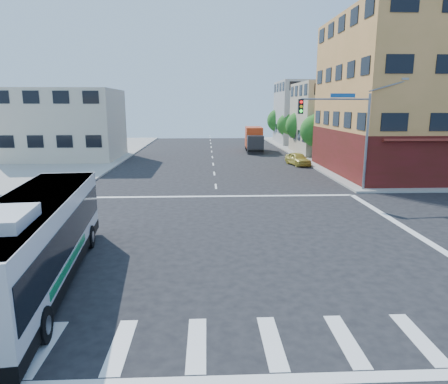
{
  "coord_description": "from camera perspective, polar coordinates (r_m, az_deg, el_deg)",
  "views": [
    {
      "loc": [
        -0.69,
        -17.47,
        6.17
      ],
      "look_at": [
        0.22,
        3.4,
        1.63
      ],
      "focal_mm": 32.0,
      "sensor_mm": 36.0,
      "label": 1
    }
  ],
  "objects": [
    {
      "name": "box_truck",
      "position": [
        54.92,
        4.31,
        7.43
      ],
      "size": [
        2.5,
        7.36,
        3.27
      ],
      "rotation": [
        0.0,
        0.0,
        -0.05
      ],
      "color": "#242529",
      "rests_on": "ground"
    },
    {
      "name": "street_tree_d",
      "position": [
        70.56,
        7.91,
        10.28
      ],
      "size": [
        4.0,
        4.0,
        6.03
      ],
      "color": "#382114",
      "rests_on": "ground"
    },
    {
      "name": "ground",
      "position": [
        18.54,
        -0.22,
        -7.18
      ],
      "size": [
        120.0,
        120.0,
        0.0
      ],
      "primitive_type": "plane",
      "color": "black",
      "rests_on": "ground"
    },
    {
      "name": "building_east_near",
      "position": [
        54.42,
        16.71,
        10.0
      ],
      "size": [
        12.06,
        10.06,
        9.0
      ],
      "color": "#B5AA8A",
      "rests_on": "ground"
    },
    {
      "name": "street_tree_b",
      "position": [
        54.91,
        10.91,
        9.52
      ],
      "size": [
        3.8,
        3.8,
        5.79
      ],
      "color": "#382114",
      "rests_on": "ground"
    },
    {
      "name": "street_tree_a",
      "position": [
        47.18,
        13.14,
        8.81
      ],
      "size": [
        3.6,
        3.6,
        5.53
      ],
      "color": "#382114",
      "rests_on": "ground"
    },
    {
      "name": "signal_mast_ne",
      "position": [
        29.76,
        16.9,
        9.45
      ],
      "size": [
        7.91,
        1.13,
        8.07
      ],
      "color": "gray",
      "rests_on": "ground"
    },
    {
      "name": "parked_car",
      "position": [
        42.86,
        10.5,
        4.68
      ],
      "size": [
        2.37,
        4.17,
        1.34
      ],
      "primitive_type": "imported",
      "rotation": [
        0.0,
        0.0,
        0.21
      ],
      "color": "gold",
      "rests_on": "ground"
    },
    {
      "name": "corner_building_ne",
      "position": [
        41.47,
        27.91,
        10.48
      ],
      "size": [
        18.1,
        15.44,
        14.0
      ],
      "color": "#DA924E",
      "rests_on": "ground"
    },
    {
      "name": "building_east_far",
      "position": [
        67.8,
        12.85,
        10.98
      ],
      "size": [
        12.06,
        10.06,
        10.0
      ],
      "color": "#A0A09B",
      "rests_on": "ground"
    },
    {
      "name": "street_tree_c",
      "position": [
        62.73,
        9.21,
        9.63
      ],
      "size": [
        3.4,
        3.4,
        5.29
      ],
      "color": "#382114",
      "rests_on": "ground"
    },
    {
      "name": "building_west",
      "position": [
        50.23,
        -21.75,
        8.93
      ],
      "size": [
        12.06,
        10.06,
        8.0
      ],
      "color": "beige",
      "rests_on": "ground"
    },
    {
      "name": "transit_bus",
      "position": [
        15.17,
        -25.47,
        -6.24
      ],
      "size": [
        3.74,
        11.71,
        3.41
      ],
      "rotation": [
        0.0,
        0.0,
        0.11
      ],
      "color": "black",
      "rests_on": "ground"
    }
  ]
}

